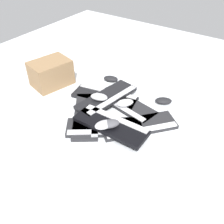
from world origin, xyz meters
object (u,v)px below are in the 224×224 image
(keyboard_2, at_px, (87,115))
(mouse_4, at_px, (125,103))
(keyboard_5, at_px, (107,98))
(mouse_1, at_px, (99,97))
(mouse_3, at_px, (104,125))
(keyboard_1, at_px, (105,97))
(keyboard_0, at_px, (125,104))
(mouse_0, at_px, (111,79))
(keyboard_4, at_px, (139,126))
(mouse_2, at_px, (110,164))
(keyboard_3, at_px, (104,127))
(mouse_5, at_px, (110,124))
(keyboard_6, at_px, (110,125))
(cardboard_box, at_px, (51,73))
(mouse_6, at_px, (163,101))

(keyboard_2, distance_m, mouse_4, 0.25)
(keyboard_5, relative_size, mouse_4, 4.17)
(mouse_1, bearing_deg, mouse_3, -67.30)
(keyboard_1, height_order, mouse_3, mouse_3)
(keyboard_0, distance_m, mouse_1, 0.18)
(keyboard_1, relative_size, mouse_0, 4.19)
(keyboard_4, bearing_deg, keyboard_0, 53.75)
(mouse_0, bearing_deg, mouse_2, 107.08)
(keyboard_3, bearing_deg, mouse_4, 1.13)
(keyboard_2, relative_size, mouse_2, 4.03)
(keyboard_1, relative_size, mouse_5, 4.19)
(keyboard_1, distance_m, mouse_2, 0.59)
(keyboard_1, bearing_deg, mouse_4, -97.13)
(keyboard_0, relative_size, mouse_5, 4.19)
(keyboard_2, height_order, mouse_2, mouse_2)
(keyboard_6, relative_size, cardboard_box, 1.63)
(keyboard_6, xyz_separation_m, cardboard_box, (0.17, 0.64, 0.05))
(keyboard_1, relative_size, mouse_6, 4.19)
(keyboard_5, bearing_deg, cardboard_box, 94.35)
(mouse_2, distance_m, mouse_3, 0.24)
(keyboard_4, bearing_deg, mouse_0, 52.45)
(keyboard_3, xyz_separation_m, cardboard_box, (0.18, 0.61, 0.08))
(mouse_1, bearing_deg, mouse_4, 6.60)
(keyboard_2, relative_size, mouse_1, 4.03)
(keyboard_3, distance_m, mouse_2, 0.28)
(mouse_5, bearing_deg, keyboard_3, -67.33)
(keyboard_4, bearing_deg, keyboard_2, 107.13)
(keyboard_6, height_order, mouse_0, keyboard_6)
(keyboard_4, bearing_deg, mouse_4, 57.79)
(cardboard_box, bearing_deg, keyboard_6, -105.03)
(keyboard_6, bearing_deg, keyboard_0, 13.37)
(mouse_4, bearing_deg, mouse_1, 152.39)
(keyboard_1, height_order, keyboard_5, keyboard_5)
(mouse_2, relative_size, mouse_3, 1.00)
(keyboard_4, xyz_separation_m, mouse_3, (-0.17, 0.13, 0.07))
(cardboard_box, bearing_deg, keyboard_1, -80.65)
(keyboard_5, bearing_deg, mouse_1, 165.07)
(mouse_0, distance_m, mouse_5, 0.59)
(keyboard_5, height_order, mouse_0, keyboard_5)
(keyboard_2, distance_m, keyboard_3, 0.16)
(mouse_2, xyz_separation_m, mouse_5, (0.19, 0.13, 0.06))
(keyboard_3, bearing_deg, keyboard_1, 35.42)
(cardboard_box, bearing_deg, mouse_1, -93.50)
(keyboard_4, bearing_deg, mouse_5, 143.29)
(keyboard_0, xyz_separation_m, mouse_3, (-0.30, -0.06, 0.07))
(keyboard_6, distance_m, mouse_6, 0.44)
(keyboard_5, height_order, mouse_1, mouse_1)
(keyboard_4, xyz_separation_m, mouse_6, (0.30, -0.01, 0.01))
(cardboard_box, bearing_deg, mouse_4, -85.41)
(keyboard_2, xyz_separation_m, mouse_5, (-0.05, -0.21, 0.07))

